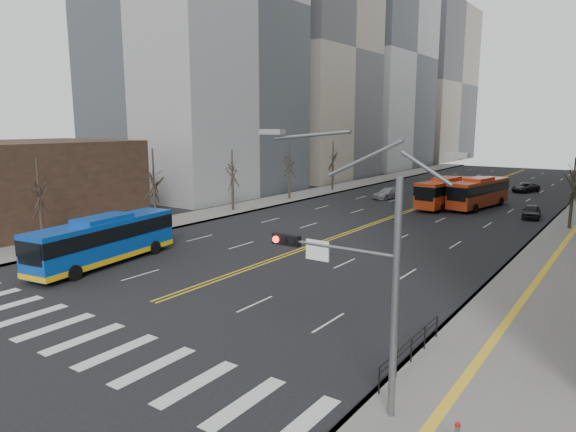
# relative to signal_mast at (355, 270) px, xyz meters

# --- Properties ---
(ground) EXTENTS (220.00, 220.00, 0.00)m
(ground) POSITION_rel_signal_mast_xyz_m (-13.77, -2.00, -4.86)
(ground) COLOR black
(sidewalk_left) EXTENTS (5.00, 130.00, 0.15)m
(sidewalk_left) POSITION_rel_signal_mast_xyz_m (-30.27, 43.00, -4.78)
(sidewalk_left) COLOR slate
(sidewalk_left) RESTS_ON ground
(crosswalk) EXTENTS (26.70, 4.00, 0.01)m
(crosswalk) POSITION_rel_signal_mast_xyz_m (-13.77, -2.00, -4.85)
(crosswalk) COLOR silver
(crosswalk) RESTS_ON ground
(centerline) EXTENTS (0.55, 100.00, 0.01)m
(centerline) POSITION_rel_signal_mast_xyz_m (-13.77, 53.00, -4.85)
(centerline) COLOR gold
(centerline) RESTS_ON ground
(office_towers) EXTENTS (83.00, 134.00, 58.00)m
(office_towers) POSITION_rel_signal_mast_xyz_m (-13.64, 66.51, 19.07)
(office_towers) COLOR #9C9C9F
(office_towers) RESTS_ON ground
(storefront) EXTENTS (14.00, 18.00, 8.00)m
(storefront) POSITION_rel_signal_mast_xyz_m (-39.77, 9.97, -0.85)
(storefront) COLOR #2E1F17
(storefront) RESTS_ON ground
(signal_mast) EXTENTS (5.37, 0.37, 9.39)m
(signal_mast) POSITION_rel_signal_mast_xyz_m (0.00, 0.00, 0.00)
(signal_mast) COLOR slate
(signal_mast) RESTS_ON ground
(pedestrian_railing) EXTENTS (0.06, 6.06, 1.02)m
(pedestrian_railing) POSITION_rel_signal_mast_xyz_m (0.53, 4.00, -4.03)
(pedestrian_railing) COLOR black
(pedestrian_railing) RESTS_ON sidewalk_right
(street_trees) EXTENTS (35.20, 47.20, 7.60)m
(street_trees) POSITION_rel_signal_mast_xyz_m (-20.94, 32.55, 0.02)
(street_trees) COLOR #30261D
(street_trees) RESTS_ON ground
(blue_bus) EXTENTS (4.16, 11.78, 3.37)m
(blue_bus) POSITION_rel_signal_mast_xyz_m (-22.57, 6.34, -3.09)
(blue_bus) COLOR #0B43AE
(blue_bus) RESTS_ON ground
(red_bus_near) EXTENTS (3.78, 11.28, 3.51)m
(red_bus_near) POSITION_rel_signal_mast_xyz_m (-11.27, 44.23, -2.90)
(red_bus_near) COLOR red
(red_bus_near) RESTS_ON ground
(red_bus_far) EXTENTS (4.30, 11.38, 3.53)m
(red_bus_far) POSITION_rel_signal_mast_xyz_m (-8.05, 45.96, -2.89)
(red_bus_far) COLOR red
(red_bus_far) RESTS_ON ground
(car_white) EXTENTS (2.23, 4.80, 1.52)m
(car_white) POSITION_rel_signal_mast_xyz_m (-25.30, 11.25, -4.10)
(car_white) COLOR white
(car_white) RESTS_ON ground
(car_dark_mid) EXTENTS (2.15, 4.32, 1.41)m
(car_dark_mid) POSITION_rel_signal_mast_xyz_m (-1.74, 42.39, -4.15)
(car_dark_mid) COLOR black
(car_dark_mid) RESTS_ON ground
(car_silver) EXTENTS (3.03, 5.09, 1.38)m
(car_silver) POSITION_rel_signal_mast_xyz_m (-19.75, 47.02, -4.17)
(car_silver) COLOR #ACACB2
(car_silver) RESTS_ON ground
(car_dark_far) EXTENTS (3.56, 5.14, 1.30)m
(car_dark_far) POSITION_rel_signal_mast_xyz_m (-6.36, 64.32, -4.20)
(car_dark_far) COLOR black
(car_dark_far) RESTS_ON ground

